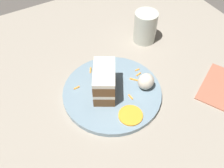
% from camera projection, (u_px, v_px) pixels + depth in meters
% --- Properties ---
extents(ground_plane, '(6.00, 6.00, 0.00)m').
position_uv_depth(ground_plane, '(107.00, 94.00, 0.78)').
color(ground_plane, '#4C4742').
rests_on(ground_plane, ground).
extents(dining_table, '(1.11, 1.00, 0.04)m').
position_uv_depth(dining_table, '(107.00, 91.00, 0.76)').
color(dining_table, gray).
rests_on(dining_table, ground).
extents(plate, '(0.27, 0.27, 0.01)m').
position_uv_depth(plate, '(112.00, 93.00, 0.73)').
color(plate, gray).
rests_on(plate, dining_table).
extents(cake_slice, '(0.10, 0.12, 0.08)m').
position_uv_depth(cake_slice, '(104.00, 81.00, 0.69)').
color(cake_slice, brown).
rests_on(cake_slice, plate).
extents(cream_dollop, '(0.05, 0.04, 0.05)m').
position_uv_depth(cream_dollop, '(146.00, 81.00, 0.71)').
color(cream_dollop, silver).
rests_on(cream_dollop, plate).
extents(orange_garnish, '(0.06, 0.06, 0.00)m').
position_uv_depth(orange_garnish, '(130.00, 116.00, 0.66)').
color(orange_garnish, orange).
rests_on(orange_garnish, plate).
extents(carrot_shreds_scatter, '(0.20, 0.16, 0.00)m').
position_uv_depth(carrot_shreds_scatter, '(112.00, 77.00, 0.75)').
color(carrot_shreds_scatter, orange).
rests_on(carrot_shreds_scatter, plate).
extents(drinking_glass, '(0.07, 0.07, 0.10)m').
position_uv_depth(drinking_glass, '(145.00, 29.00, 0.85)').
color(drinking_glass, beige).
rests_on(drinking_glass, dining_table).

